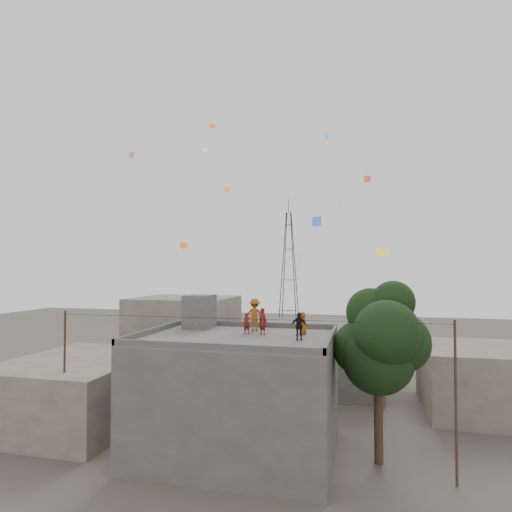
{
  "coord_description": "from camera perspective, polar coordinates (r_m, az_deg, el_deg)",
  "views": [
    {
      "loc": [
        6.47,
        -21.94,
        9.69
      ],
      "look_at": [
        0.15,
        3.44,
        10.49
      ],
      "focal_mm": 30.0,
      "sensor_mm": 36.0,
      "label": 1
    }
  ],
  "objects": [
    {
      "name": "person_orange_child",
      "position": [
        23.87,
        6.22,
        -8.89
      ],
      "size": [
        0.71,
        0.7,
        1.24
      ],
      "primitive_type": "imported",
      "rotation": [
        0.0,
        0.0,
        -0.76
      ],
      "color": "#A64613",
      "rests_on": "main_building"
    },
    {
      "name": "kites",
      "position": [
        29.23,
        3.74,
        7.83
      ],
      "size": [
        18.95,
        15.42,
        10.8
      ],
      "color": "orange",
      "rests_on": "ground"
    },
    {
      "name": "neighbor_north",
      "position": [
        36.92,
        6.94,
        -12.97
      ],
      "size": [
        12.0,
        9.0,
        5.0
      ],
      "primitive_type": "cube",
      "color": "#484643",
      "rests_on": "ground"
    },
    {
      "name": "neighbor_east",
      "position": [
        33.66,
        27.45,
        -14.42
      ],
      "size": [
        7.0,
        8.0,
        4.4
      ],
      "primitive_type": "cube",
      "color": "#60574C",
      "rests_on": "ground"
    },
    {
      "name": "ground",
      "position": [
        24.84,
        -2.48,
        -24.72
      ],
      "size": [
        140.0,
        140.0,
        0.0
      ],
      "primitive_type": "plane",
      "color": "#433E37",
      "rests_on": "ground"
    },
    {
      "name": "tree",
      "position": [
        22.84,
        16.35,
        -10.73
      ],
      "size": [
        4.9,
        4.6,
        9.1
      ],
      "color": "black",
      "rests_on": "ground"
    },
    {
      "name": "neighbor_west",
      "position": [
        30.62,
        -22.31,
        -16.17
      ],
      "size": [
        8.0,
        10.0,
        4.0
      ],
      "primitive_type": "cube",
      "color": "#60574C",
      "rests_on": "ground"
    },
    {
      "name": "person_red_child",
      "position": [
        23.95,
        -1.22,
        -8.97
      ],
      "size": [
        0.5,
        0.48,
        1.16
      ],
      "primitive_type": "imported",
      "rotation": [
        0.0,
        0.0,
        0.69
      ],
      "color": "maroon",
      "rests_on": "main_building"
    },
    {
      "name": "stair_head_box",
      "position": [
        26.5,
        -7.55,
        -7.35
      ],
      "size": [
        1.6,
        1.8,
        2.0
      ],
      "primitive_type": "cube",
      "color": "#484643",
      "rests_on": "main_building"
    },
    {
      "name": "utility_line",
      "position": [
        22.32,
        -2.13,
        -16.99
      ],
      "size": [
        20.12,
        0.62,
        7.4
      ],
      "color": "black",
      "rests_on": "ground"
    },
    {
      "name": "person_red_adult",
      "position": [
        23.7,
        0.91,
        -8.69
      ],
      "size": [
        0.64,
        0.58,
        1.46
      ],
      "primitive_type": "imported",
      "rotation": [
        0.0,
        0.0,
        2.59
      ],
      "color": "maroon",
      "rests_on": "main_building"
    },
    {
      "name": "transmission_tower",
      "position": [
        62.82,
        4.4,
        -2.31
      ],
      "size": [
        2.97,
        2.97,
        20.01
      ],
      "color": "black",
      "rests_on": "ground"
    },
    {
      "name": "main_building",
      "position": [
        23.82,
        -2.47,
        -17.94
      ],
      "size": [
        10.0,
        8.0,
        6.1
      ],
      "color": "#484643",
      "rests_on": "ground"
    },
    {
      "name": "parapet",
      "position": [
        23.13,
        -2.46,
        -10.31
      ],
      "size": [
        10.0,
        8.0,
        0.3
      ],
      "color": "#484643",
      "rests_on": "main_building"
    },
    {
      "name": "neighbor_northwest",
      "position": [
        41.82,
        -9.52,
        -10.24
      ],
      "size": [
        9.0,
        8.0,
        7.0
      ],
      "primitive_type": "cube",
      "color": "#60574C",
      "rests_on": "ground"
    },
    {
      "name": "person_dark_adult",
      "position": [
        22.06,
        5.73,
        -9.29
      ],
      "size": [
        0.87,
        0.52,
        1.39
      ],
      "primitive_type": "imported",
      "rotation": [
        0.0,
        0.0,
        0.23
      ],
      "color": "black",
      "rests_on": "main_building"
    },
    {
      "name": "person_orange_adult",
      "position": [
        24.95,
        -0.18,
        -7.86
      ],
      "size": [
        1.28,
        0.82,
        1.87
      ],
      "primitive_type": "imported",
      "rotation": [
        0.0,
        0.0,
        -3.04
      ],
      "color": "#9A4D11",
      "rests_on": "main_building"
    },
    {
      "name": "person_dark_child",
      "position": [
        26.16,
        0.89,
        -8.37
      ],
      "size": [
        0.64,
        0.7,
        1.15
      ],
      "primitive_type": "imported",
      "rotation": [
        0.0,
        0.0,
        2.03
      ],
      "color": "black",
      "rests_on": "main_building"
    }
  ]
}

